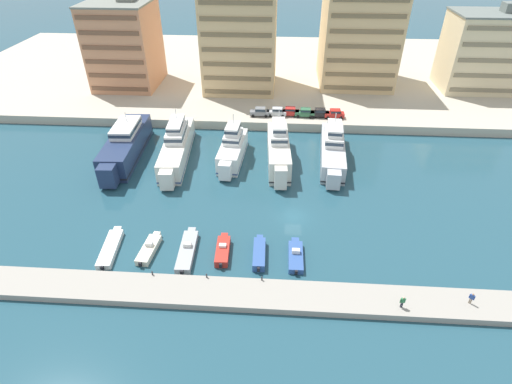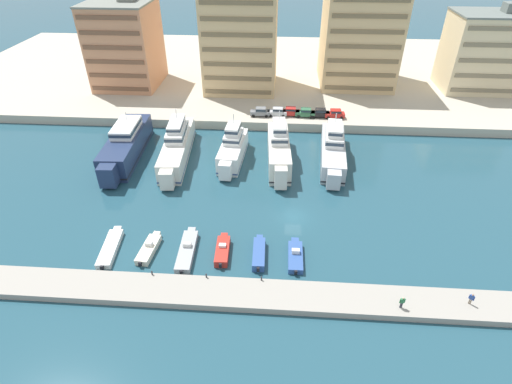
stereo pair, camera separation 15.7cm
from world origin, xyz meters
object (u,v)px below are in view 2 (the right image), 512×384
object	(u,v)px
yacht_silver_center	(333,149)
car_red_center_right	(335,113)
car_black_center	(320,113)
motorboat_grey_mid_left	(187,250)
yacht_ivory_center_left	(279,149)
yacht_navy_far_left	(126,145)
yacht_ivory_left	(177,145)
pedestrian_near_edge	(402,302)
motorboat_white_far_left	(111,247)
motorboat_red_center_left	(223,250)
pedestrian_mid_deck	(472,298)
motorboat_cream_left	(149,249)
car_silver_left	(277,111)
yacht_white_mid_left	(233,149)
car_red_mid_left	(290,111)
motorboat_blue_center	(259,253)
car_green_center_left	(305,112)
motorboat_blue_center_right	(295,256)

from	to	relation	value
yacht_silver_center	car_red_center_right	world-z (taller)	yacht_silver_center
car_black_center	motorboat_grey_mid_left	bearing A→B (deg)	-116.09
yacht_ivory_center_left	yacht_navy_far_left	bearing A→B (deg)	179.23
yacht_ivory_left	pedestrian_near_edge	size ratio (longest dim) A/B	13.42
yacht_ivory_center_left	motorboat_white_far_left	distance (m)	33.01
yacht_ivory_left	pedestrian_near_edge	bearing A→B (deg)	-45.10
motorboat_red_center_left	pedestrian_mid_deck	world-z (taller)	pedestrian_mid_deck
motorboat_red_center_left	yacht_ivory_center_left	bearing A→B (deg)	74.18
yacht_silver_center	motorboat_cream_left	bearing A→B (deg)	-135.57
car_silver_left	pedestrian_near_edge	xyz separation A→B (m)	(15.04, -48.62, -0.94)
car_black_center	yacht_silver_center	bearing A→B (deg)	-84.37
yacht_white_mid_left	pedestrian_mid_deck	distance (m)	44.04
yacht_white_mid_left	yacht_silver_center	distance (m)	18.12
yacht_ivory_center_left	motorboat_red_center_left	xyz separation A→B (m)	(-6.86, -24.21, -2.18)
yacht_navy_far_left	motorboat_white_far_left	distance (m)	25.70
yacht_ivory_left	motorboat_grey_mid_left	world-z (taller)	yacht_ivory_left
yacht_navy_far_left	car_silver_left	size ratio (longest dim) A/B	5.32
yacht_navy_far_left	motorboat_cream_left	xyz separation A→B (m)	(11.26, -24.83, -1.96)
car_black_center	pedestrian_mid_deck	xyz separation A→B (m)	(13.93, -47.55, -1.00)
motorboat_cream_left	car_red_mid_left	distance (m)	45.14
yacht_ivory_left	yacht_ivory_center_left	size ratio (longest dim) A/B	1.20
yacht_ivory_left	pedestrian_near_edge	distance (m)	46.68
yacht_silver_center	yacht_navy_far_left	bearing A→B (deg)	-178.29
yacht_silver_center	motorboat_blue_center	bearing A→B (deg)	-114.42
yacht_navy_far_left	car_green_center_left	world-z (taller)	yacht_navy_far_left
motorboat_red_center_left	yacht_navy_far_left	bearing A→B (deg)	130.64
motorboat_cream_left	car_green_center_left	size ratio (longest dim) A/B	1.54
motorboat_blue_center_right	pedestrian_near_edge	world-z (taller)	pedestrian_near_edge
motorboat_blue_center	motorboat_white_far_left	bearing A→B (deg)	-179.78
car_red_mid_left	motorboat_white_far_left	bearing A→B (deg)	-120.32
motorboat_blue_center	car_black_center	distance (m)	42.02
yacht_ivory_center_left	motorboat_white_far_left	xyz separation A→B (m)	(-21.96, -24.53, -2.33)
yacht_ivory_left	yacht_silver_center	size ratio (longest dim) A/B	1.11
yacht_white_mid_left	yacht_ivory_center_left	distance (m)	8.33
motorboat_red_center_left	car_green_center_left	bearing A→B (deg)	73.33
pedestrian_mid_deck	car_red_mid_left	bearing A→B (deg)	112.88
motorboat_cream_left	motorboat_blue_center_right	world-z (taller)	motorboat_cream_left
motorboat_grey_mid_left	yacht_navy_far_left	bearing A→B (deg)	123.46
yacht_navy_far_left	motorboat_blue_center_right	world-z (taller)	yacht_navy_far_left
motorboat_white_far_left	motorboat_grey_mid_left	world-z (taller)	motorboat_grey_mid_left
motorboat_blue_center_right	yacht_silver_center	bearing A→B (deg)	74.92
yacht_ivory_left	car_green_center_left	world-z (taller)	yacht_ivory_left
motorboat_blue_center	pedestrian_near_edge	bearing A→B (deg)	-25.83
yacht_navy_far_left	motorboat_white_far_left	xyz separation A→B (m)	(6.00, -24.90, -2.03)
yacht_navy_far_left	motorboat_cream_left	size ratio (longest dim) A/B	3.45
car_green_center_left	motorboat_cream_left	bearing A→B (deg)	-118.36
yacht_navy_far_left	car_green_center_left	xyz separation A→B (m)	(33.21, 15.83, 0.40)
motorboat_white_far_left	motorboat_blue_center_right	distance (m)	24.72
motorboat_blue_center_right	pedestrian_mid_deck	world-z (taller)	pedestrian_mid_deck
motorboat_blue_center	motorboat_red_center_left	bearing A→B (deg)	177.10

